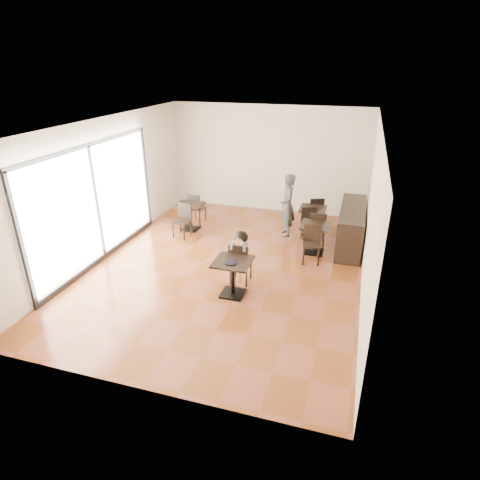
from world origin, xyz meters
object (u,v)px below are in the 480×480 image
at_px(cafe_table_mid, 314,239).
at_px(cafe_table_left, 190,217).
at_px(cafe_table_back, 312,221).
at_px(chair_left_a, 197,208).
at_px(child, 241,257).
at_px(adult_patron, 287,206).
at_px(chair_mid_b, 312,245).
at_px(child_table, 233,278).
at_px(chair_left_b, 182,221).
at_px(chair_back_a, 315,211).
at_px(chair_mid_a, 317,228).
at_px(child_chair, 241,262).
at_px(chair_back_b, 310,226).

bearing_deg(cafe_table_mid, cafe_table_left, 171.96).
bearing_deg(cafe_table_left, cafe_table_back, 11.85).
distance_m(cafe_table_left, chair_left_a, 0.56).
height_order(child, chair_left_a, child).
height_order(adult_patron, cafe_table_back, adult_patron).
relative_size(cafe_table_mid, chair_mid_b, 0.83).
distance_m(child, adult_patron, 2.82).
bearing_deg(adult_patron, cafe_table_mid, 23.70).
relative_size(child_table, cafe_table_mid, 1.04).
distance_m(child_table, cafe_table_left, 3.66).
bearing_deg(cafe_table_mid, chair_left_b, -179.12).
xyz_separation_m(cafe_table_left, chair_back_a, (3.30, 1.24, 0.07)).
relative_size(child, chair_left_b, 1.30).
bearing_deg(chair_mid_a, adult_patron, -29.14).
relative_size(child_chair, chair_back_b, 1.05).
distance_m(cafe_table_back, chair_left_a, 3.31).
distance_m(child, chair_left_a, 3.66).
distance_m(cafe_table_left, chair_mid_a, 3.51).
relative_size(child_table, child, 0.66).
xyz_separation_m(cafe_table_back, chair_left_b, (-3.30, -1.24, 0.08)).
height_order(child_chair, chair_mid_a, child_chair).
relative_size(chair_mid_a, chair_left_a, 1.00).
xyz_separation_m(cafe_table_mid, cafe_table_back, (-0.21, 1.19, -0.00)).
distance_m(adult_patron, cafe_table_left, 2.72).
height_order(child_table, chair_mid_b, chair_mid_b).
distance_m(chair_mid_b, chair_back_b, 1.21).
bearing_deg(chair_left_a, cafe_table_back, -168.73).
height_order(child_chair, cafe_table_back, child_chair).
xyz_separation_m(chair_mid_a, chair_mid_b, (-0.00, -1.10, 0.00)).
bearing_deg(child_chair, cafe_table_left, -47.34).
relative_size(chair_mid_b, chair_back_b, 1.01).
height_order(adult_patron, chair_left_b, adult_patron).
bearing_deg(cafe_table_left, chair_back_a, 20.62).
xyz_separation_m(cafe_table_left, chair_mid_a, (3.51, 0.05, 0.07)).
distance_m(child, chair_back_b, 2.76).
xyz_separation_m(child, chair_back_b, (1.11, 2.52, -0.14)).
height_order(cafe_table_mid, chair_mid_b, chair_mid_b).
xyz_separation_m(child_chair, chair_left_a, (-2.19, 2.93, -0.01)).
distance_m(cafe_table_mid, chair_left_a, 3.66).
bearing_deg(chair_mid_b, child_chair, -142.24).
bearing_deg(chair_mid_b, chair_left_a, 147.97).
relative_size(child_chair, adult_patron, 0.55).
xyz_separation_m(child_chair, cafe_table_mid, (1.32, 1.88, -0.09)).
xyz_separation_m(adult_patron, chair_mid_b, (0.86, -1.44, -0.40)).
xyz_separation_m(chair_left_a, chair_back_b, (3.30, -0.41, -0.01)).
relative_size(child, chair_back_b, 1.32).
bearing_deg(chair_mid_a, chair_back_b, -30.75).
distance_m(cafe_table_mid, cafe_table_left, 3.55).
xyz_separation_m(cafe_table_back, chair_left_a, (-3.30, -0.14, 0.08)).
height_order(cafe_table_left, chair_left_b, chair_left_b).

